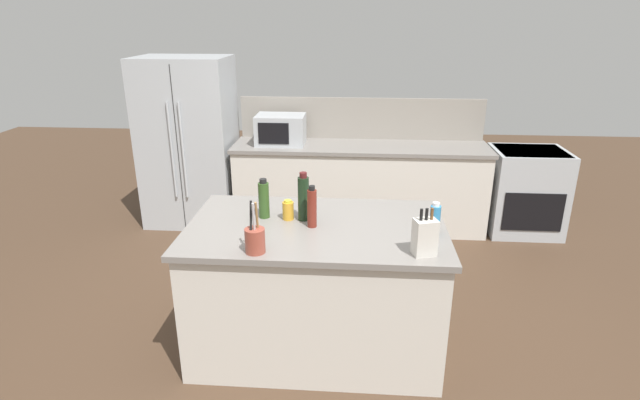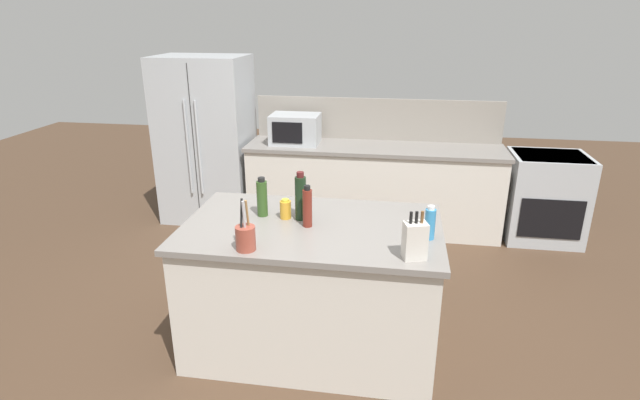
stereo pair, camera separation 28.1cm
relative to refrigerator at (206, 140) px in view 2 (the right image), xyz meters
The scene contains 14 objects.
ground_plane 2.92m from the refrigerator, 54.39° to the right, with size 14.00×14.00×0.00m, color #473323.
back_counter_run 1.97m from the refrigerator, ahead, with size 2.76×0.66×0.94m.
wall_backsplash 1.95m from the refrigerator, ahead, with size 2.72×0.03×0.46m, color gray.
kitchen_island 2.80m from the refrigerator, 54.39° to the right, with size 1.73×1.07×0.94m.
refrigerator is the anchor object (origin of this frame).
range_oven 3.74m from the refrigerator, ahead, with size 0.76×0.65×0.92m.
microwave 1.06m from the refrigerator, ahead, with size 0.52×0.39×0.32m.
knife_block 3.48m from the refrigerator, 49.14° to the right, with size 0.15×0.13×0.29m.
utensil_crock 2.97m from the refrigerator, 64.37° to the right, with size 0.12×0.12×0.32m.
dish_soap_bottle 3.34m from the refrigerator, 44.61° to the right, with size 0.07×0.07×0.22m.
honey_jar 2.58m from the refrigerator, 56.83° to the right, with size 0.08×0.08×0.14m.
vinegar_bottle 2.78m from the refrigerator, 55.08° to the right, with size 0.06×0.06×0.29m.
wine_bottle 2.64m from the refrigerator, 54.87° to the right, with size 0.08×0.08×0.34m.
olive_oil_bottle 2.47m from the refrigerator, 59.83° to the right, with size 0.07×0.07×0.28m.
Camera 2 is at (0.54, -3.03, 2.27)m, focal length 28.00 mm.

